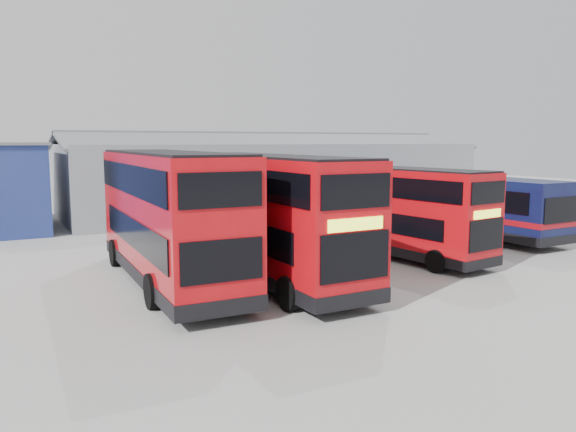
{
  "coord_description": "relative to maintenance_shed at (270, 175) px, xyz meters",
  "views": [
    {
      "loc": [
        -10.65,
        -18.52,
        5.17
      ],
      "look_at": [
        0.07,
        1.94,
        2.1
      ],
      "focal_mm": 35.0,
      "sensor_mm": 36.0,
      "label": 1
    }
  ],
  "objects": [
    {
      "name": "ground_plane",
      "position": [
        -8.0,
        -20.0,
        -2.6
      ],
      "size": [
        120.0,
        120.0,
        0.0
      ],
      "primitive_type": "plane",
      "color": "gray",
      "rests_on": "ground"
    },
    {
      "name": "maintenance_shed",
      "position": [
        0.0,
        0.0,
        0.0
      ],
      "size": [
        30.5,
        12.0,
        5.89
      ],
      "color": "gray",
      "rests_on": "ground"
    },
    {
      "name": "double_decker_left",
      "position": [
        -13.16,
        -18.72,
        -0.2
      ],
      "size": [
        3.1,
        11.47,
        4.82
      ],
      "rotation": [
        0.0,
        0.0,
        3.12
      ],
      "color": "red",
      "rests_on": "ground"
    },
    {
      "name": "double_decker_centre",
      "position": [
        -9.66,
        -19.88,
        -0.27
      ],
      "size": [
        2.96,
        11.13,
        4.68
      ],
      "rotation": [
        0.0,
        0.0,
        0.01
      ],
      "color": "red",
      "rests_on": "ground"
    },
    {
      "name": "double_decker_right",
      "position": [
        -2.69,
        -18.58,
        -0.6
      ],
      "size": [
        3.5,
        9.73,
        4.03
      ],
      "rotation": [
        0.0,
        0.0,
        0.13
      ],
      "color": "red",
      "rests_on": "ground"
    },
    {
      "name": "single_decker_blue",
      "position": [
        4.35,
        -15.56,
        -0.97
      ],
      "size": [
        3.2,
        12.21,
        3.29
      ],
      "rotation": [
        0.0,
        0.0,
        3.17
      ],
      "color": "#0D1639",
      "rests_on": "ground"
    }
  ]
}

